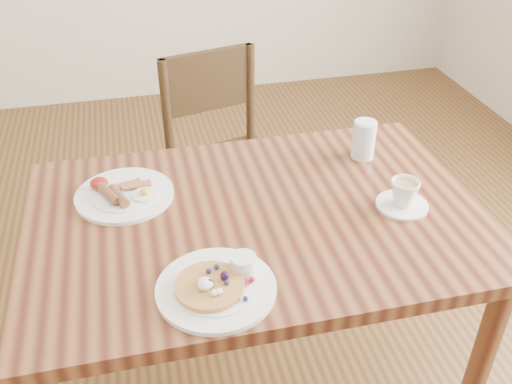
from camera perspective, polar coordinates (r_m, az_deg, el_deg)
dining_table at (r=1.57m, az=0.00°, el=-5.11°), size 1.20×0.80×0.75m
chair_far at (r=2.27m, az=-3.21°, el=3.59°), size 0.51×0.51×0.88m
pancake_plate at (r=1.28m, az=-3.85°, el=-9.26°), size 0.27×0.27×0.06m
breakfast_plate at (r=1.61m, az=-13.17°, el=-0.17°), size 0.27×0.27×0.04m
teacup_saucer at (r=1.57m, az=14.53°, el=-0.36°), size 0.14×0.14×0.08m
water_glass at (r=1.76m, az=10.72°, el=5.16°), size 0.07×0.07×0.12m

